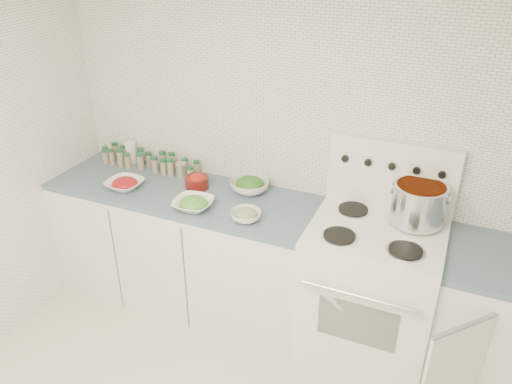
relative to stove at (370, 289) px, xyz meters
name	(u,v)px	position (x,y,z in m)	size (l,w,h in m)	color
room_walls	(196,214)	(-0.48, -1.19, 1.06)	(3.54, 3.04, 2.52)	white
counter_left	(186,247)	(-1.30, 0.00, -0.05)	(1.85, 0.62, 0.90)	white
stove	(370,289)	(0.00, 0.00, 0.00)	(0.76, 0.70, 1.36)	white
stock_pot	(419,202)	(0.19, 0.15, 0.58)	(0.32, 0.30, 0.23)	silver
bowl_tomato	(125,184)	(-1.67, -0.12, 0.44)	(0.25, 0.25, 0.08)	white
bowl_snowpea	(193,204)	(-1.11, -0.17, 0.44)	(0.26, 0.26, 0.08)	white
bowl_broccoli	(250,185)	(-0.88, 0.18, 0.45)	(0.33, 0.33, 0.10)	white
bowl_zucchini	(246,215)	(-0.76, -0.16, 0.44)	(0.19, 0.19, 0.07)	white
bowl_pepper	(197,181)	(-1.23, 0.09, 0.45)	(0.16, 0.16, 0.10)	#5B120F
salt_canister	(131,152)	(-1.88, 0.26, 0.48)	(0.08, 0.08, 0.16)	white
tin_can	(181,170)	(-1.42, 0.19, 0.45)	(0.08, 0.08, 0.10)	#B5AF99
spice_cluster	(146,161)	(-1.72, 0.21, 0.47)	(0.77, 0.16, 0.14)	gray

